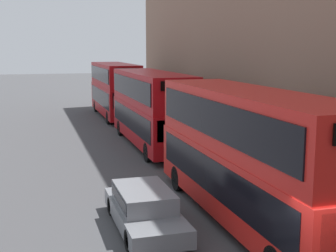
# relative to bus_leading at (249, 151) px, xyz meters

# --- Properties ---
(bus_leading) EXTENTS (2.59, 11.26, 4.41)m
(bus_leading) POSITION_rel_bus_leading_xyz_m (0.00, 0.00, 0.00)
(bus_leading) COLOR red
(bus_leading) RESTS_ON ground
(bus_second_in_queue) EXTENTS (2.59, 10.78, 4.36)m
(bus_second_in_queue) POSITION_rel_bus_leading_xyz_m (-0.00, 12.85, -0.03)
(bus_second_in_queue) COLOR #A80F14
(bus_second_in_queue) RESTS_ON ground
(bus_third_in_queue) EXTENTS (2.59, 10.43, 4.46)m
(bus_third_in_queue) POSITION_rel_bus_leading_xyz_m (0.00, 25.08, 0.02)
(bus_third_in_queue) COLOR #A80F14
(bus_third_in_queue) RESTS_ON ground
(car_hatchback) EXTENTS (1.84, 4.78, 1.31)m
(car_hatchback) POSITION_rel_bus_leading_xyz_m (-3.40, 0.47, -1.73)
(car_hatchback) COLOR slate
(car_hatchback) RESTS_ON ground
(pedestrian) EXTENTS (0.36, 0.36, 1.69)m
(pedestrian) POSITION_rel_bus_leading_xyz_m (2.72, 14.25, -1.65)
(pedestrian) COLOR #334C6B
(pedestrian) RESTS_ON ground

